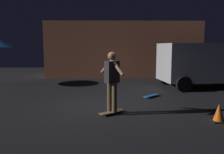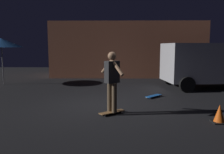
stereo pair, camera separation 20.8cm
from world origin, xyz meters
name	(u,v)px [view 1 (the left image)]	position (x,y,z in m)	size (l,w,h in m)	color
ground_plane	(107,106)	(0.00, 0.00, 0.00)	(28.00, 28.00, 0.00)	black
low_building	(122,50)	(0.99, 8.23, 1.69)	(9.44, 3.47, 3.39)	#B76B4C
parked_van	(211,62)	(4.81, 3.44, 1.16)	(4.79, 2.67, 2.03)	#B2B2B7
skateboard_ridden	(112,112)	(0.14, -0.89, 0.06)	(0.75, 0.63, 0.07)	olive
skateboard_spare	(151,96)	(1.66, 1.29, 0.06)	(0.69, 0.69, 0.07)	#1959B2
skater	(112,77)	(0.14, -0.89, 1.04)	(0.66, 0.84, 1.67)	brown
traffic_cone	(219,113)	(2.81, -1.59, 0.21)	(0.34, 0.34, 0.46)	black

